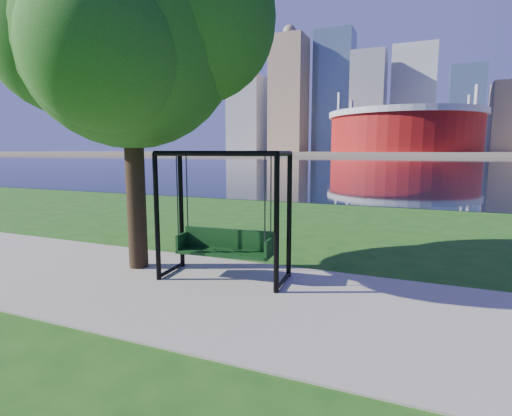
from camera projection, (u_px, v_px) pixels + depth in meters
The scene contains 8 objects.
ground at pixel (247, 288), 7.27m from camera, with size 900.00×900.00×0.00m, color #1E5114.
path at pixel (235, 296), 6.81m from camera, with size 120.00×4.00×0.03m, color #9E937F.
river at pixel (415, 161), 100.12m from camera, with size 900.00×180.00×0.02m, color black.
far_bank at pixel (423, 153), 285.69m from camera, with size 900.00×228.00×2.00m, color #937F60.
stadium at pixel (404, 130), 223.07m from camera, with size 83.00×83.00×32.00m.
skyline at pixel (420, 106), 294.61m from camera, with size 392.00×66.00×96.50m.
swing at pixel (224, 218), 7.61m from camera, with size 2.50×1.27×2.48m.
park_tree at pixel (129, 33), 7.90m from camera, with size 5.56×5.02×6.91m.
Camera 1 is at (2.90, -6.36, 2.47)m, focal length 28.00 mm.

